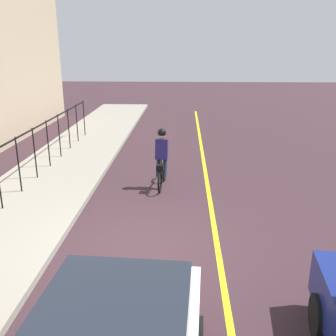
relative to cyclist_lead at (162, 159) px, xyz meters
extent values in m
plane|color=#372329|center=(-3.72, 0.19, -0.91)|extent=(80.00, 80.00, 0.00)
cube|color=yellow|center=(-3.72, -1.41, -0.91)|extent=(36.00, 0.12, 0.01)
cylinder|color=black|center=(-0.90, 3.99, 0.04)|extent=(0.04, 0.04, 1.60)
cylinder|color=black|center=(0.30, 3.99, 0.04)|extent=(0.04, 0.04, 1.60)
cylinder|color=black|center=(1.51, 3.99, 0.04)|extent=(0.04, 0.04, 1.60)
cylinder|color=black|center=(2.72, 3.99, 0.04)|extent=(0.04, 0.04, 1.60)
cylinder|color=black|center=(3.93, 3.99, 0.04)|extent=(0.04, 0.04, 1.60)
cylinder|color=black|center=(5.14, 3.99, 0.04)|extent=(0.04, 0.04, 1.60)
cylinder|color=black|center=(6.34, 3.99, 0.04)|extent=(0.04, 0.04, 1.60)
torus|color=black|center=(0.60, -0.04, -0.58)|extent=(0.66, 0.11, 0.66)
torus|color=black|center=(-0.44, 0.03, -0.58)|extent=(0.66, 0.11, 0.66)
cube|color=black|center=(0.08, -0.01, -0.33)|extent=(0.93, 0.11, 0.24)
cylinder|color=black|center=(-0.07, 0.01, -0.18)|extent=(0.03, 0.03, 0.35)
cube|color=navy|center=(-0.02, 0.00, 0.29)|extent=(0.37, 0.38, 0.63)
sphere|color=tan|center=(0.03, 0.00, 0.71)|extent=(0.22, 0.22, 0.22)
sphere|color=black|center=(0.03, 0.00, 0.78)|extent=(0.26, 0.26, 0.26)
cylinder|color=#191E38|center=(-0.03, 0.10, -0.23)|extent=(0.34, 0.14, 0.65)
cylinder|color=#191E38|center=(-0.05, -0.10, -0.23)|extent=(0.34, 0.14, 0.65)
cube|color=black|center=(-0.39, 0.03, -0.16)|extent=(0.25, 0.22, 0.18)
cylinder|color=black|center=(-6.13, -2.71, -0.59)|extent=(0.66, 0.29, 0.64)
cylinder|color=black|center=(-6.59, 0.86, -0.59)|extent=(0.65, 0.26, 0.64)
camera|label=1|loc=(-10.88, -0.66, 3.21)|focal=40.47mm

